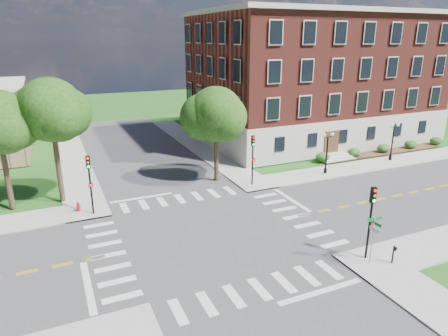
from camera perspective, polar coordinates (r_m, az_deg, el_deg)
name	(u,v)px	position (r m, az deg, el deg)	size (l,w,h in m)	color
ground	(211,234)	(29.09, -1.85, -9.44)	(160.00, 160.00, 0.00)	#1C5618
road_ew	(211,234)	(29.09, -1.85, -9.43)	(90.00, 12.00, 0.01)	#3D3D3F
road_ns	(211,234)	(29.09, -1.85, -9.43)	(12.00, 90.00, 0.01)	#3D3D3F
sidewalk_ne	(281,154)	(48.47, 8.13, 1.94)	(34.00, 34.00, 0.12)	#9E9B93
crosswalk_east	(295,217)	(32.21, 10.18, -6.87)	(2.20, 10.20, 0.02)	silver
stop_bar_east	(292,200)	(35.30, 9.63, -4.54)	(0.40, 5.50, 0.00)	silver
main_building	(312,77)	(57.14, 12.46, 12.63)	(30.60, 22.40, 16.50)	#B7B3A1
shrub_row	(383,154)	(52.24, 21.73, 1.93)	(18.00, 2.00, 1.30)	#1F531B
tree_c	(51,110)	(35.03, -23.51, 7.57)	(5.18, 5.18, 10.43)	#312618
tree_d	(216,114)	(37.67, -1.16, 7.66)	(5.22, 5.22, 9.11)	#312618
traffic_signal_se	(371,214)	(26.22, 20.27, -6.16)	(0.35, 0.39, 4.80)	black
traffic_signal_ne	(253,154)	(37.14, 4.14, 2.05)	(0.35, 0.39, 4.80)	black
traffic_signal_nw	(90,177)	(32.51, -18.65, -1.27)	(0.33, 0.36, 4.80)	black
twin_lamp_west	(327,151)	(41.83, 14.49, 2.42)	(1.36, 0.36, 4.23)	black
twin_lamp_east	(393,140)	(48.79, 22.96, 3.77)	(1.36, 0.36, 4.23)	black
street_sign_pole	(373,231)	(26.10, 20.57, -8.44)	(1.10, 1.10, 3.10)	gray
push_button_post	(393,254)	(27.24, 23.04, -11.18)	(0.14, 0.21, 1.20)	black
fire_hydrant	(78,207)	(34.36, -20.09, -5.25)	(0.35, 0.35, 0.75)	#B90E14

